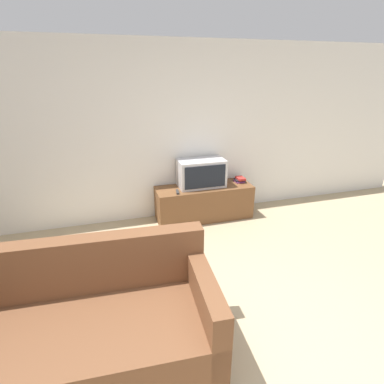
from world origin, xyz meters
TOP-DOWN VIEW (x-y plane):
  - wall_back at (0.00, 3.03)m, footprint 9.00×0.06m
  - tv_stand at (0.61, 2.73)m, footprint 1.49×0.50m
  - television at (0.58, 2.78)m, footprint 0.70×0.40m
  - couch at (-1.06, 0.52)m, footprint 1.99×1.02m
  - book_stack at (1.23, 2.77)m, footprint 0.17×0.18m
  - remote_on_stand at (0.16, 2.61)m, footprint 0.06×0.16m

SIDE VIEW (x-z plane):
  - tv_stand at x=0.61m, z-range 0.00..0.53m
  - couch at x=-1.06m, z-range -0.16..0.80m
  - remote_on_stand at x=0.16m, z-range 0.53..0.55m
  - book_stack at x=1.23m, z-range 0.52..0.60m
  - television at x=0.58m, z-range 0.53..0.94m
  - wall_back at x=0.00m, z-range 0.00..2.60m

